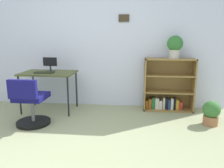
% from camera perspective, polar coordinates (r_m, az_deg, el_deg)
% --- Properties ---
extents(ground_plane, '(6.24, 6.24, 0.00)m').
position_cam_1_polar(ground_plane, '(2.64, -15.60, -18.94)').
color(ground_plane, '#989F77').
extents(wall_back, '(5.20, 0.12, 2.50)m').
position_cam_1_polar(wall_back, '(4.33, -6.01, 10.95)').
color(wall_back, silver).
rests_on(wall_back, ground_plane).
extents(desk, '(0.94, 0.62, 0.72)m').
position_cam_1_polar(desk, '(4.12, -16.18, 2.17)').
color(desk, '#4D532B').
rests_on(desk, ground_plane).
extents(monitor, '(0.25, 0.14, 0.26)m').
position_cam_1_polar(monitor, '(4.15, -15.79, 5.06)').
color(monitor, '#262628').
rests_on(monitor, desk).
extents(keyboard, '(0.33, 0.14, 0.02)m').
position_cam_1_polar(keyboard, '(4.02, -17.24, 2.87)').
color(keyboard, black).
rests_on(keyboard, desk).
extents(office_chair, '(0.52, 0.55, 0.76)m').
position_cam_1_polar(office_chair, '(3.57, -20.43, -5.15)').
color(office_chair, black).
rests_on(office_chair, ground_plane).
extents(bookshelf_low, '(0.89, 0.30, 0.96)m').
position_cam_1_polar(bookshelf_low, '(4.19, 14.25, -0.83)').
color(bookshelf_low, olive).
rests_on(bookshelf_low, ground_plane).
extents(potted_plant_on_shelf, '(0.28, 0.28, 0.40)m').
position_cam_1_polar(potted_plant_on_shelf, '(4.05, 16.03, 9.60)').
color(potted_plant_on_shelf, '#B7B2A8').
rests_on(potted_plant_on_shelf, bookshelf_low).
extents(potted_plant_floor, '(0.27, 0.27, 0.38)m').
position_cam_1_polar(potted_plant_floor, '(3.73, 24.40, -6.75)').
color(potted_plant_floor, '#9E6642').
rests_on(potted_plant_floor, ground_plane).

